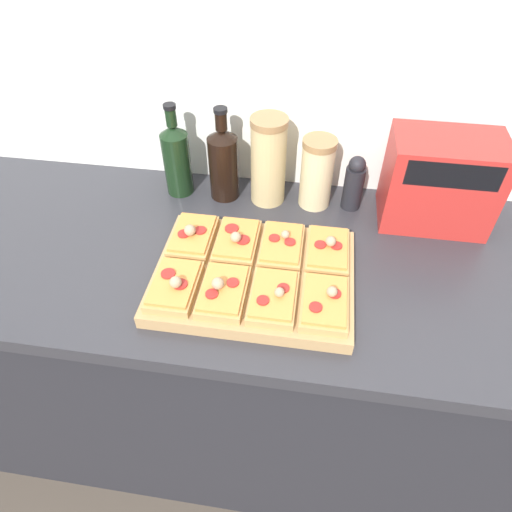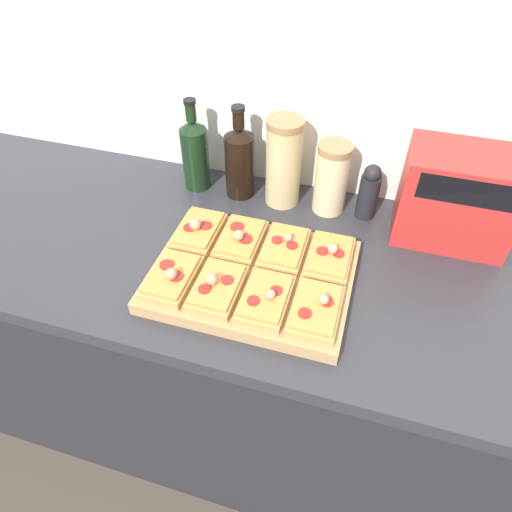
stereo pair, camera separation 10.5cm
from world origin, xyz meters
The scene contains 17 objects.
wall_back centered at (0.00, 0.67, 1.25)m, with size 6.00×0.06×2.50m.
kitchen_counter centered at (0.00, 0.32, 0.45)m, with size 2.63×0.67×0.90m.
cutting_board centered at (-0.02, 0.23, 0.92)m, with size 0.45×0.34×0.03m, color tan.
pizza_slice_back_left centered at (-0.18, 0.31, 0.95)m, with size 0.10×0.15×0.06m.
pizza_slice_back_midleft centered at (-0.07, 0.31, 0.95)m, with size 0.10×0.15×0.05m.
pizza_slice_back_midright centered at (0.04, 0.31, 0.95)m, with size 0.10×0.15×0.05m.
pizza_slice_back_right centered at (0.15, 0.31, 0.95)m, with size 0.10×0.15×0.05m.
pizza_slice_front_left centered at (-0.18, 0.15, 0.95)m, with size 0.10×0.15×0.05m.
pizza_slice_front_midleft centered at (-0.07, 0.15, 0.95)m, with size 0.10×0.15×0.05m.
pizza_slice_front_midright centered at (0.04, 0.15, 0.95)m, with size 0.10×0.15×0.05m.
pizza_slice_front_right centered at (0.15, 0.15, 0.95)m, with size 0.10×0.15×0.05m.
olive_oil_bottle centered at (-0.28, 0.55, 1.01)m, with size 0.08×0.08×0.26m.
wine_bottle centered at (-0.15, 0.55, 1.01)m, with size 0.08×0.08×0.26m.
grain_jar_tall centered at (-0.03, 0.55, 1.02)m, with size 0.10×0.10×0.25m.
grain_jar_short centered at (0.10, 0.55, 1.00)m, with size 0.09×0.09×0.20m.
pepper_mill centered at (0.20, 0.55, 0.98)m, with size 0.05×0.05×0.16m.
toaster_oven centered at (0.41, 0.53, 1.02)m, with size 0.29×0.17×0.24m.
Camera 1 is at (0.09, -0.48, 1.69)m, focal length 32.00 mm.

